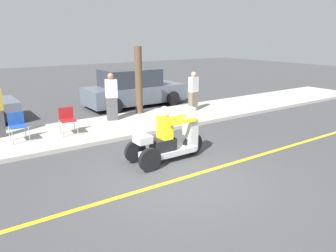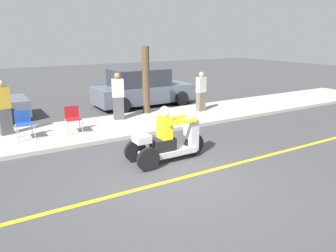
{
  "view_description": "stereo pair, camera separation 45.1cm",
  "coord_description": "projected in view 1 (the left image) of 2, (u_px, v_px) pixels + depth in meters",
  "views": [
    {
      "loc": [
        -4.02,
        -5.34,
        3.06
      ],
      "look_at": [
        0.41,
        1.09,
        0.9
      ],
      "focal_mm": 35.0,
      "sensor_mm": 36.0,
      "label": 1
    },
    {
      "loc": [
        -3.64,
        -5.58,
        3.06
      ],
      "look_at": [
        0.41,
        1.09,
        0.9
      ],
      "focal_mm": 35.0,
      "sensor_mm": 36.0,
      "label": 2
    }
  ],
  "objects": [
    {
      "name": "folding_chair_curbside",
      "position": [
        17.0,
        124.0,
        9.37
      ],
      "size": [
        0.47,
        0.47,
        0.82
      ],
      "color": "#A5A8AD",
      "rests_on": "sidewalk_strip"
    },
    {
      "name": "lane_stripe",
      "position": [
        195.0,
        174.0,
        7.47
      ],
      "size": [
        24.0,
        0.12,
        0.01
      ],
      "color": "gold",
      "rests_on": "ground"
    },
    {
      "name": "spectator_near_curb",
      "position": [
        193.0,
        92.0,
        13.15
      ],
      "size": [
        0.4,
        0.27,
        1.57
      ],
      "color": "#726656",
      "rests_on": "sidewalk_strip"
    },
    {
      "name": "ground_plane",
      "position": [
        181.0,
        179.0,
        7.25
      ],
      "size": [
        60.0,
        60.0,
        0.0
      ],
      "primitive_type": "plane",
      "color": "#424244"
    },
    {
      "name": "sidewalk_strip",
      "position": [
        98.0,
        129.0,
        10.88
      ],
      "size": [
        28.0,
        2.8,
        0.12
      ],
      "color": "#B2ADA3",
      "rests_on": "ground"
    },
    {
      "name": "parked_car_lot_center",
      "position": [
        133.0,
        89.0,
        14.63
      ],
      "size": [
        4.43,
        2.05,
        1.65
      ],
      "color": "slate",
      "rests_on": "ground"
    },
    {
      "name": "tree_trunk",
      "position": [
        139.0,
        80.0,
        12.56
      ],
      "size": [
        0.28,
        0.28,
        2.57
      ],
      "color": "brown",
      "rests_on": "sidewalk_strip"
    },
    {
      "name": "folding_chair_set_back",
      "position": [
        67.0,
        118.0,
        10.03
      ],
      "size": [
        0.51,
        0.51,
        0.82
      ],
      "color": "#A5A8AD",
      "rests_on": "sidewalk_strip"
    },
    {
      "name": "motorcycle_trike",
      "position": [
        168.0,
        141.0,
        8.21
      ],
      "size": [
        2.12,
        0.79,
        1.41
      ],
      "color": "black",
      "rests_on": "ground"
    },
    {
      "name": "spectator_by_tree",
      "position": [
        112.0,
        98.0,
        11.63
      ],
      "size": [
        0.45,
        0.33,
        1.69
      ],
      "color": "#515156",
      "rests_on": "sidewalk_strip"
    }
  ]
}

